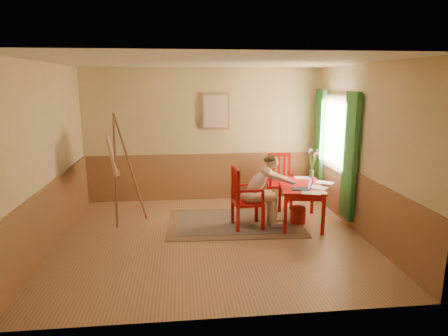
{
  "coord_description": "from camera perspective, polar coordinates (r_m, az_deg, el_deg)",
  "views": [
    {
      "loc": [
        -0.47,
        -6.05,
        2.5
      ],
      "look_at": [
        0.25,
        0.55,
        1.05
      ],
      "focal_mm": 31.57,
      "sensor_mm": 36.0,
      "label": 1
    }
  ],
  "objects": [
    {
      "name": "papers",
      "position": [
        7.15,
        12.91,
        -2.38
      ],
      "size": [
        0.83,
        1.3,
        0.0
      ],
      "color": "white",
      "rests_on": "table"
    },
    {
      "name": "table",
      "position": [
        7.15,
        11.01,
        -3.06
      ],
      "size": [
        0.9,
        1.3,
        0.72
      ],
      "color": "#BA0E0D",
      "rests_on": "room"
    },
    {
      "name": "window",
      "position": [
        7.79,
        15.63,
        3.35
      ],
      "size": [
        0.12,
        2.01,
        2.2
      ],
      "color": "white",
      "rests_on": "room"
    },
    {
      "name": "room",
      "position": [
        6.16,
        -1.76,
        2.04
      ],
      "size": [
        5.04,
        4.54,
        2.84
      ],
      "color": "tan",
      "rests_on": "ground"
    },
    {
      "name": "wall_portrait",
      "position": [
        8.3,
        -1.25,
        8.18
      ],
      "size": [
        0.6,
        0.05,
        0.76
      ],
      "color": "tan",
      "rests_on": "room"
    },
    {
      "name": "easel",
      "position": [
        7.25,
        -15.64,
        1.32
      ],
      "size": [
        0.72,
        0.89,
        1.98
      ],
      "color": "brown",
      "rests_on": "room"
    },
    {
      "name": "wastebasket",
      "position": [
        7.29,
        10.64,
        -6.71
      ],
      "size": [
        0.35,
        0.35,
        0.3
      ],
      "primitive_type": "cylinder",
      "rotation": [
        0.0,
        0.0,
        -0.29
      ],
      "color": "#B02722",
      "rests_on": "room"
    },
    {
      "name": "vase",
      "position": [
        7.63,
        12.62,
        0.49
      ],
      "size": [
        0.27,
        0.26,
        0.56
      ],
      "color": "#3F724C",
      "rests_on": "table"
    },
    {
      "name": "chair_left",
      "position": [
        6.83,
        3.01,
        -4.4
      ],
      "size": [
        0.53,
        0.51,
        1.07
      ],
      "color": "#BA0E0D",
      "rests_on": "room"
    },
    {
      "name": "wainscot",
      "position": [
        7.15,
        -2.21,
        -3.94
      ],
      "size": [
        5.0,
        4.5,
        1.0
      ],
      "color": "#98653D",
      "rests_on": "room"
    },
    {
      "name": "laptop",
      "position": [
        6.81,
        11.47,
        -2.71
      ],
      "size": [
        0.38,
        0.28,
        0.21
      ],
      "color": "#1E2338",
      "rests_on": "table"
    },
    {
      "name": "figure",
      "position": [
        6.87,
        5.53,
        -2.85
      ],
      "size": [
        0.97,
        0.44,
        1.29
      ],
      "color": "beige",
      "rests_on": "room"
    },
    {
      "name": "rug",
      "position": [
        7.21,
        1.52,
        -7.9
      ],
      "size": [
        2.46,
        1.69,
        0.02
      ],
      "color": "#8C7251",
      "rests_on": "room"
    },
    {
      "name": "chair_back",
      "position": [
        8.13,
        8.03,
        -1.77
      ],
      "size": [
        0.54,
        0.55,
        1.07
      ],
      "color": "#BA0E0D",
      "rests_on": "room"
    }
  ]
}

